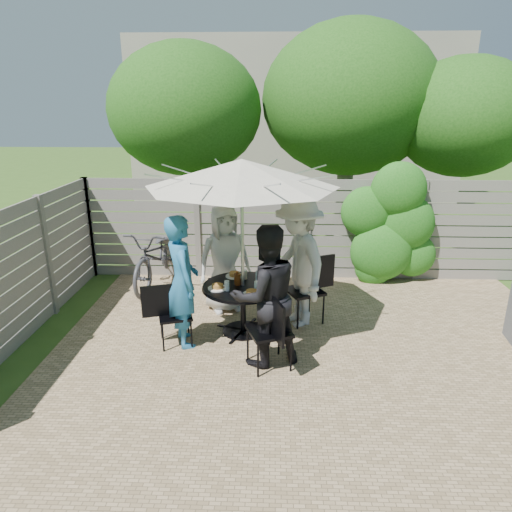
{
  "coord_description": "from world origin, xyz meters",
  "views": [
    {
      "loc": [
        -0.63,
        -4.99,
        3.07
      ],
      "look_at": [
        -0.86,
        1.0,
        1.08
      ],
      "focal_mm": 32.0,
      "sensor_mm": 36.0,
      "label": 1
    }
  ],
  "objects_px": {
    "person_front": "(266,296)",
    "coffee_cup": "(244,275)",
    "person_left": "(182,282)",
    "bicycle": "(158,256)",
    "syrup_jug": "(237,279)",
    "plate_left": "(218,287)",
    "plate_extra": "(263,290)",
    "plate_right": "(267,280)",
    "chair_left": "(175,327)",
    "patio_table": "(243,300)",
    "glass_front": "(257,286)",
    "chair_front": "(269,345)",
    "plate_back": "(235,275)",
    "person_right": "(298,262)",
    "chair_back": "(223,291)",
    "plate_front": "(252,293)",
    "glass_right": "(258,276)",
    "chair_right": "(305,303)",
    "umbrella": "(242,173)",
    "glass_left": "(227,286)",
    "person_back": "(225,259)"
  },
  "relations": [
    {
      "from": "person_left",
      "to": "patio_table",
      "type": "bearing_deg",
      "value": -90.0
    },
    {
      "from": "person_left",
      "to": "person_right",
      "type": "height_order",
      "value": "person_right"
    },
    {
      "from": "plate_left",
      "to": "plate_extra",
      "type": "relative_size",
      "value": 1.08
    },
    {
      "from": "patio_table",
      "to": "plate_extra",
      "type": "bearing_deg",
      "value": -35.98
    },
    {
      "from": "plate_front",
      "to": "glass_right",
      "type": "distance_m",
      "value": 0.53
    },
    {
      "from": "plate_left",
      "to": "plate_extra",
      "type": "bearing_deg",
      "value": -6.0
    },
    {
      "from": "chair_back",
      "to": "plate_right",
      "type": "distance_m",
      "value": 1.14
    },
    {
      "from": "chair_front",
      "to": "plate_back",
      "type": "distance_m",
      "value": 1.4
    },
    {
      "from": "patio_table",
      "to": "chair_left",
      "type": "xyz_separation_m",
      "value": [
        -0.89,
        -0.38,
        -0.24
      ]
    },
    {
      "from": "plate_left",
      "to": "plate_extra",
      "type": "xyz_separation_m",
      "value": [
        0.61,
        -0.06,
        0.0
      ]
    },
    {
      "from": "person_front",
      "to": "plate_left",
      "type": "distance_m",
      "value": 0.92
    },
    {
      "from": "plate_extra",
      "to": "syrup_jug",
      "type": "distance_m",
      "value": 0.43
    },
    {
      "from": "chair_left",
      "to": "chair_back",
      "type": "bearing_deg",
      "value": 51.24
    },
    {
      "from": "syrup_jug",
      "to": "bicycle",
      "type": "distance_m",
      "value": 2.37
    },
    {
      "from": "chair_back",
      "to": "umbrella",
      "type": "bearing_deg",
      "value": 3.54
    },
    {
      "from": "glass_front",
      "to": "plate_left",
      "type": "bearing_deg",
      "value": 173.88
    },
    {
      "from": "patio_table",
      "to": "plate_front",
      "type": "bearing_deg",
      "value": -66.94
    },
    {
      "from": "chair_front",
      "to": "person_right",
      "type": "relative_size",
      "value": 0.52
    },
    {
      "from": "person_left",
      "to": "plate_right",
      "type": "bearing_deg",
      "value": -90.0
    },
    {
      "from": "chair_right",
      "to": "person_right",
      "type": "height_order",
      "value": "person_right"
    },
    {
      "from": "chair_back",
      "to": "plate_front",
      "type": "xyz_separation_m",
      "value": [
        0.52,
        -1.22,
        0.49
      ]
    },
    {
      "from": "person_right",
      "to": "bicycle",
      "type": "distance_m",
      "value": 2.84
    },
    {
      "from": "chair_back",
      "to": "chair_right",
      "type": "distance_m",
      "value": 1.37
    },
    {
      "from": "patio_table",
      "to": "bicycle",
      "type": "distance_m",
      "value": 2.42
    },
    {
      "from": "person_left",
      "to": "plate_extra",
      "type": "xyz_separation_m",
      "value": [
        1.05,
        0.12,
        -0.14
      ]
    },
    {
      "from": "glass_front",
      "to": "chair_back",
      "type": "bearing_deg",
      "value": 117.92
    },
    {
      "from": "person_front",
      "to": "umbrella",
      "type": "bearing_deg",
      "value": -90.0
    },
    {
      "from": "glass_right",
      "to": "bicycle",
      "type": "bearing_deg",
      "value": 138.85
    },
    {
      "from": "person_back",
      "to": "chair_right",
      "type": "relative_size",
      "value": 1.68
    },
    {
      "from": "person_right",
      "to": "plate_left",
      "type": "distance_m",
      "value": 1.21
    },
    {
      "from": "chair_right",
      "to": "coffee_cup",
      "type": "xyz_separation_m",
      "value": [
        -0.88,
        -0.14,
        0.48
      ]
    },
    {
      "from": "person_left",
      "to": "bicycle",
      "type": "bearing_deg",
      "value": -0.84
    },
    {
      "from": "person_right",
      "to": "glass_right",
      "type": "distance_m",
      "value": 0.6
    },
    {
      "from": "plate_front",
      "to": "glass_front",
      "type": "distance_m",
      "value": 0.15
    },
    {
      "from": "person_front",
      "to": "coffee_cup",
      "type": "xyz_separation_m",
      "value": [
        -0.32,
        1.01,
        -0.11
      ]
    },
    {
      "from": "plate_right",
      "to": "syrup_jug",
      "type": "height_order",
      "value": "syrup_jug"
    },
    {
      "from": "person_right",
      "to": "person_front",
      "type": "bearing_deg",
      "value": -45.0
    },
    {
      "from": "glass_left",
      "to": "plate_extra",
      "type": "bearing_deg",
      "value": -0.87
    },
    {
      "from": "chair_right",
      "to": "chair_front",
      "type": "bearing_deg",
      "value": 43.24
    },
    {
      "from": "bicycle",
      "to": "person_front",
      "type": "bearing_deg",
      "value": -45.46
    },
    {
      "from": "plate_right",
      "to": "person_front",
      "type": "bearing_deg",
      "value": -90.39
    },
    {
      "from": "person_right",
      "to": "glass_right",
      "type": "height_order",
      "value": "person_right"
    },
    {
      "from": "chair_front",
      "to": "glass_left",
      "type": "bearing_deg",
      "value": 19.76
    },
    {
      "from": "plate_left",
      "to": "coffee_cup",
      "type": "distance_m",
      "value": 0.51
    },
    {
      "from": "patio_table",
      "to": "glass_left",
      "type": "height_order",
      "value": "glass_left"
    },
    {
      "from": "glass_right",
      "to": "patio_table",
      "type": "bearing_deg",
      "value": -134.94
    },
    {
      "from": "chair_left",
      "to": "patio_table",
      "type": "bearing_deg",
      "value": 6.23
    },
    {
      "from": "patio_table",
      "to": "chair_right",
      "type": "relative_size",
      "value": 1.44
    },
    {
      "from": "person_front",
      "to": "glass_left",
      "type": "bearing_deg",
      "value": -70.3
    },
    {
      "from": "plate_front",
      "to": "glass_front",
      "type": "height_order",
      "value": "glass_front"
    }
  ]
}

